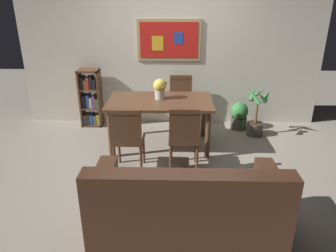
# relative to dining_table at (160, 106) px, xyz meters

# --- Properties ---
(ground_plane) EXTENTS (12.00, 12.00, 0.00)m
(ground_plane) POSITION_rel_dining_table_xyz_m (0.14, -0.58, -0.65)
(ground_plane) COLOR gray
(wall_back_with_painting) EXTENTS (5.20, 0.14, 2.60)m
(wall_back_with_painting) POSITION_rel_dining_table_xyz_m (0.14, 1.10, 0.65)
(wall_back_with_painting) COLOR silver
(wall_back_with_painting) RESTS_ON ground_plane
(dining_table) EXTENTS (1.54, 0.91, 0.75)m
(dining_table) POSITION_rel_dining_table_xyz_m (0.00, 0.00, 0.00)
(dining_table) COLOR brown
(dining_table) RESTS_ON ground_plane
(dining_chair_near_left) EXTENTS (0.40, 0.41, 0.91)m
(dining_chair_near_left) POSITION_rel_dining_table_xyz_m (-0.38, -0.80, -0.12)
(dining_chair_near_left) COLOR brown
(dining_chair_near_left) RESTS_ON ground_plane
(dining_chair_near_right) EXTENTS (0.40, 0.41, 0.91)m
(dining_chair_near_right) POSITION_rel_dining_table_xyz_m (0.35, -0.75, -0.12)
(dining_chair_near_right) COLOR brown
(dining_chair_near_right) RESTS_ON ground_plane
(dining_chair_far_right) EXTENTS (0.40, 0.41, 0.91)m
(dining_chair_far_right) POSITION_rel_dining_table_xyz_m (0.32, 0.79, -0.12)
(dining_chair_far_right) COLOR brown
(dining_chair_far_right) RESTS_ON ground_plane
(leather_couch) EXTENTS (1.80, 0.84, 0.84)m
(leather_couch) POSITION_rel_dining_table_xyz_m (0.34, -1.98, -0.34)
(leather_couch) COLOR #472819
(leather_couch) RESTS_ON ground_plane
(bookshelf) EXTENTS (0.36, 0.28, 1.01)m
(bookshelf) POSITION_rel_dining_table_xyz_m (-1.27, 0.85, -0.18)
(bookshelf) COLOR brown
(bookshelf) RESTS_ON ground_plane
(potted_ivy) EXTENTS (0.30, 0.31, 0.54)m
(potted_ivy) POSITION_rel_dining_table_xyz_m (1.34, 0.74, -0.41)
(potted_ivy) COLOR #4C4742
(potted_ivy) RESTS_ON ground_plane
(potted_palm) EXTENTS (0.41, 0.42, 0.85)m
(potted_palm) POSITION_rel_dining_table_xyz_m (1.56, 0.47, -0.34)
(potted_palm) COLOR #4C4742
(potted_palm) RESTS_ON ground_plane
(flower_vase) EXTENTS (0.20, 0.20, 0.30)m
(flower_vase) POSITION_rel_dining_table_xyz_m (-0.00, 0.07, 0.26)
(flower_vase) COLOR beige
(flower_vase) RESTS_ON dining_table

